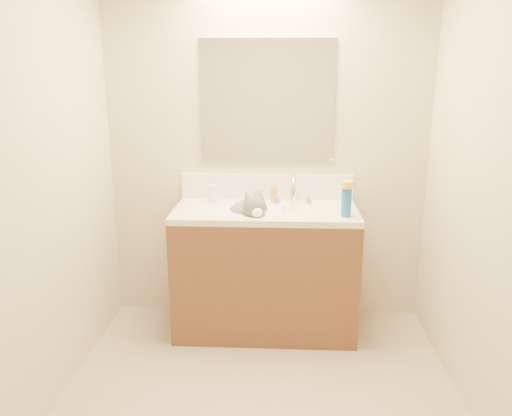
# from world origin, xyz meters

# --- Properties ---
(room_shell) EXTENTS (2.24, 2.54, 2.52)m
(room_shell) POSITION_xyz_m (0.00, 0.00, 1.49)
(room_shell) COLOR #BCAC8C
(room_shell) RESTS_ON ground
(vanity_cabinet) EXTENTS (1.20, 0.55, 0.82)m
(vanity_cabinet) POSITION_xyz_m (0.00, 0.97, 0.41)
(vanity_cabinet) COLOR brown
(vanity_cabinet) RESTS_ON ground
(counter_slab) EXTENTS (1.20, 0.55, 0.04)m
(counter_slab) POSITION_xyz_m (0.00, 0.97, 0.84)
(counter_slab) COLOR beige
(counter_slab) RESTS_ON vanity_cabinet
(basin) EXTENTS (0.45, 0.36, 0.14)m
(basin) POSITION_xyz_m (-0.12, 0.94, 0.79)
(basin) COLOR white
(basin) RESTS_ON vanity_cabinet
(faucet) EXTENTS (0.28, 0.20, 0.21)m
(faucet) POSITION_xyz_m (0.18, 1.11, 0.95)
(faucet) COLOR silver
(faucet) RESTS_ON counter_slab
(cat) EXTENTS (0.39, 0.43, 0.32)m
(cat) POSITION_xyz_m (-0.10, 0.95, 0.83)
(cat) COLOR #4F4D50
(cat) RESTS_ON basin
(backsplash) EXTENTS (1.20, 0.02, 0.18)m
(backsplash) POSITION_xyz_m (0.00, 1.24, 0.95)
(backsplash) COLOR silver
(backsplash) RESTS_ON counter_slab
(mirror) EXTENTS (0.90, 0.02, 0.80)m
(mirror) POSITION_xyz_m (0.00, 1.24, 1.54)
(mirror) COLOR white
(mirror) RESTS_ON room_shell
(pill_bottle) EXTENTS (0.06, 0.06, 0.12)m
(pill_bottle) POSITION_xyz_m (-0.36, 1.14, 0.92)
(pill_bottle) COLOR silver
(pill_bottle) RESTS_ON counter_slab
(pill_label) EXTENTS (0.06, 0.06, 0.04)m
(pill_label) POSITION_xyz_m (-0.36, 1.14, 0.90)
(pill_label) COLOR #E94A26
(pill_label) RESTS_ON pill_bottle
(silver_jar) EXTENTS (0.07, 0.07, 0.06)m
(silver_jar) POSITION_xyz_m (-0.07, 1.19, 0.89)
(silver_jar) COLOR #B7B7BC
(silver_jar) RESTS_ON counter_slab
(amber_bottle) EXTENTS (0.05, 0.05, 0.10)m
(amber_bottle) POSITION_xyz_m (0.05, 1.16, 0.91)
(amber_bottle) COLOR orange
(amber_bottle) RESTS_ON counter_slab
(toothbrush) EXTENTS (0.05, 0.14, 0.01)m
(toothbrush) POSITION_xyz_m (0.12, 1.00, 0.86)
(toothbrush) COLOR silver
(toothbrush) RESTS_ON counter_slab
(toothbrush_head) EXTENTS (0.02, 0.03, 0.02)m
(toothbrush_head) POSITION_xyz_m (0.12, 1.00, 0.87)
(toothbrush_head) COLOR #70B8EF
(toothbrush_head) RESTS_ON counter_slab
(spray_can) EXTENTS (0.08, 0.08, 0.17)m
(spray_can) POSITION_xyz_m (0.50, 0.83, 0.95)
(spray_can) COLOR #1855AC
(spray_can) RESTS_ON counter_slab
(spray_cap) EXTENTS (0.09, 0.09, 0.04)m
(spray_cap) POSITION_xyz_m (0.50, 0.83, 1.06)
(spray_cap) COLOR yellow
(spray_cap) RESTS_ON spray_can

